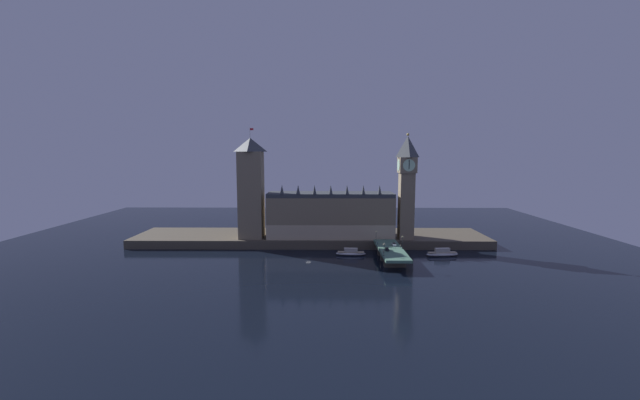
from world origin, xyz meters
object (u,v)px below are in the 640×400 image
at_px(street_lamp_mid, 403,241).
at_px(boat_upstream, 351,253).
at_px(victoria_tower, 251,188).
at_px(car_southbound_trail, 394,244).
at_px(car_northbound_trail, 387,249).
at_px(pedestrian_mid_walk, 400,246).
at_px(boat_downstream, 442,253).
at_px(street_lamp_far, 376,235).
at_px(pedestrian_far_rail, 378,243).
at_px(street_lamp_near, 384,248).
at_px(pedestrian_near_rail, 383,252).
at_px(clock_tower, 407,184).

height_order(street_lamp_mid, boat_upstream, street_lamp_mid).
bearing_deg(boat_upstream, victoria_tower, 158.61).
bearing_deg(car_southbound_trail, car_northbound_trail, -116.99).
height_order(pedestrian_mid_walk, boat_downstream, pedestrian_mid_walk).
xyz_separation_m(victoria_tower, street_lamp_mid, (85.62, -33.58, -24.81)).
bearing_deg(street_lamp_far, victoria_tower, 165.65).
distance_m(victoria_tower, boat_downstream, 117.22).
height_order(victoria_tower, pedestrian_mid_walk, victoria_tower).
relative_size(victoria_tower, pedestrian_far_rail, 39.99).
xyz_separation_m(pedestrian_far_rail, street_lamp_near, (-0.40, -25.42, 3.09)).
height_order(car_northbound_trail, pedestrian_mid_walk, pedestrian_mid_walk).
distance_m(car_northbound_trail, street_lamp_near, 11.75).
relative_size(car_southbound_trail, street_lamp_mid, 0.59).
xyz_separation_m(pedestrian_near_rail, street_lamp_near, (-0.40, -4.92, 3.03)).
relative_size(victoria_tower, boat_upstream, 3.96).
distance_m(car_northbound_trail, pedestrian_near_rail, 6.54).
bearing_deg(street_lamp_near, car_northbound_trail, 73.61).
bearing_deg(pedestrian_far_rail, street_lamp_near, -90.90).
distance_m(pedestrian_far_rail, street_lamp_far, 5.23).
xyz_separation_m(pedestrian_near_rail, street_lamp_far, (-0.40, 24.52, 3.26)).
distance_m(car_southbound_trail, street_lamp_far, 12.14).
relative_size(clock_tower, pedestrian_near_rail, 35.74).
bearing_deg(street_lamp_near, boat_upstream, 120.01).
height_order(clock_tower, victoria_tower, victoria_tower).
xyz_separation_m(pedestrian_near_rail, pedestrian_far_rail, (-0.00, 20.50, -0.06)).
relative_size(street_lamp_near, boat_downstream, 0.35).
bearing_deg(pedestrian_far_rail, street_lamp_far, 95.68).
relative_size(pedestrian_near_rail, pedestrian_far_rail, 1.06).
xyz_separation_m(pedestrian_far_rail, boat_downstream, (35.39, -1.77, -5.54)).
bearing_deg(street_lamp_near, clock_tower, 66.37).
bearing_deg(boat_downstream, boat_upstream, 178.32).
bearing_deg(car_northbound_trail, car_southbound_trail, 63.01).
height_order(clock_tower, car_northbound_trail, clock_tower).
xyz_separation_m(clock_tower, pedestrian_far_rail, (-19.49, -20.04, -31.26)).
bearing_deg(street_lamp_near, pedestrian_near_rail, 85.35).
distance_m(car_southbound_trail, pedestrian_far_rail, 9.12).
xyz_separation_m(car_southbound_trail, pedestrian_mid_walk, (2.79, -4.02, 0.14)).
height_order(victoria_tower, car_northbound_trail, victoria_tower).
relative_size(street_lamp_near, street_lamp_far, 0.95).
xyz_separation_m(car_northbound_trail, street_lamp_near, (-3.19, -10.83, 3.26)).
height_order(clock_tower, street_lamp_mid, clock_tower).
relative_size(pedestrian_mid_walk, street_lamp_near, 0.26).
bearing_deg(street_lamp_mid, boat_downstream, 20.51).
xyz_separation_m(victoria_tower, pedestrian_far_rail, (74.08, -22.88, -28.35)).
relative_size(car_northbound_trail, boat_downstream, 0.23).
height_order(pedestrian_mid_walk, street_lamp_near, street_lamp_near).
xyz_separation_m(boat_upstream, boat_downstream, (50.30, -1.48, 0.17)).
distance_m(victoria_tower, street_lamp_far, 80.07).
bearing_deg(clock_tower, pedestrian_near_rail, -115.67).
xyz_separation_m(pedestrian_far_rail, boat_upstream, (-14.91, -0.30, -5.71)).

